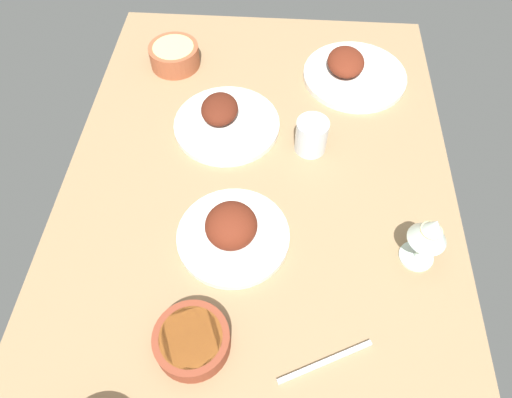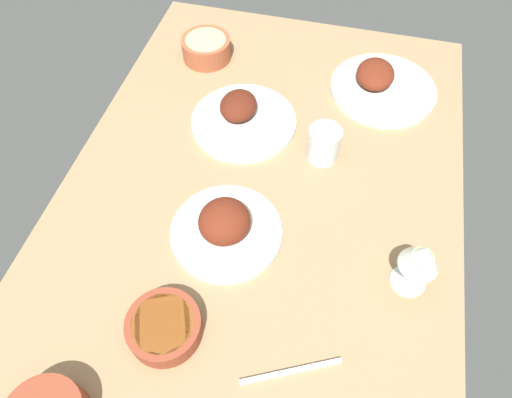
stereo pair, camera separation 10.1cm
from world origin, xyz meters
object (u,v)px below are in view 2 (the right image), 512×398
(plate_near_viewer, at_px, (225,227))
(water_tumbler, at_px, (324,144))
(bowl_potatoes, at_px, (206,48))
(plate_far_side, at_px, (242,117))
(wine_glass, at_px, (422,259))
(fork_loose, at_px, (291,371))
(bowl_soup, at_px, (164,327))
(plate_center_main, at_px, (380,84))

(plate_near_viewer, relative_size, water_tumbler, 2.77)
(bowl_potatoes, distance_m, water_tumbler, 0.47)
(plate_far_side, relative_size, water_tumbler, 3.08)
(plate_near_viewer, height_order, wine_glass, wine_glass)
(bowl_potatoes, relative_size, fork_loose, 0.73)
(wine_glass, bearing_deg, bowl_potatoes, 46.39)
(plate_near_viewer, distance_m, plate_far_side, 0.33)
(plate_far_side, bearing_deg, plate_near_viewer, -170.92)
(plate_near_viewer, relative_size, bowl_soup, 1.72)
(plate_near_viewer, relative_size, fork_loose, 1.27)
(plate_center_main, bearing_deg, plate_near_viewer, 152.80)
(plate_near_viewer, xyz_separation_m, wine_glass, (-0.02, -0.38, 0.07))
(bowl_potatoes, relative_size, water_tumbler, 1.59)
(bowl_soup, bearing_deg, plate_center_main, -23.01)
(plate_near_viewer, bearing_deg, water_tumbler, -31.48)
(plate_near_viewer, relative_size, bowl_potatoes, 1.74)
(water_tumbler, bearing_deg, plate_near_viewer, 148.52)
(plate_far_side, relative_size, fork_loose, 1.41)
(water_tumbler, bearing_deg, plate_center_main, -22.62)
(plate_near_viewer, height_order, bowl_soup, plate_near_viewer)
(plate_far_side, relative_size, bowl_soup, 1.91)
(fork_loose, bearing_deg, bowl_potatoes, 91.21)
(bowl_potatoes, xyz_separation_m, bowl_soup, (-0.78, -0.17, -0.01))
(plate_center_main, height_order, fork_loose, plate_center_main)
(plate_near_viewer, relative_size, plate_far_side, 0.90)
(bowl_potatoes, height_order, bowl_soup, bowl_potatoes)
(plate_center_main, xyz_separation_m, water_tumbler, (-0.27, 0.11, 0.02))
(plate_far_side, height_order, bowl_soup, plate_far_side)
(plate_far_side, height_order, bowl_potatoes, plate_far_side)
(plate_center_main, height_order, wine_glass, wine_glass)
(plate_center_main, xyz_separation_m, fork_loose, (-0.78, 0.08, -0.01))
(wine_glass, bearing_deg, plate_center_main, 11.03)
(plate_center_main, bearing_deg, wine_glass, -168.97)
(plate_near_viewer, bearing_deg, plate_far_side, 9.08)
(bowl_potatoes, bearing_deg, plate_near_viewer, -158.61)
(plate_near_viewer, distance_m, bowl_potatoes, 0.59)
(fork_loose, bearing_deg, plate_near_viewer, 102.04)
(plate_center_main, height_order, bowl_soup, plate_center_main)
(wine_glass, distance_m, fork_loose, 0.31)
(wine_glass, bearing_deg, plate_far_side, 51.45)
(plate_near_viewer, xyz_separation_m, plate_center_main, (0.53, -0.27, -0.01))
(bowl_potatoes, height_order, wine_glass, wine_glass)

